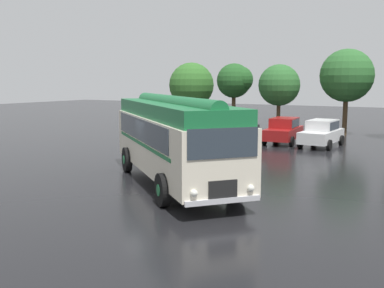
{
  "coord_description": "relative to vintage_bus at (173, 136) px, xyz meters",
  "views": [
    {
      "loc": [
        9.75,
        -14.71,
        4.04
      ],
      "look_at": [
        0.42,
        1.65,
        1.4
      ],
      "focal_mm": 42.0,
      "sensor_mm": 36.0,
      "label": 1
    }
  ],
  "objects": [
    {
      "name": "ground_plane",
      "position": [
        -0.43,
        -0.14,
        -1.89
      ],
      "size": [
        120.0,
        120.0,
        0.0
      ],
      "primitive_type": "plane",
      "color": "black"
    },
    {
      "name": "vintage_bus",
      "position": [
        0.0,
        0.0,
        0.0
      ],
      "size": [
        9.2,
        8.48,
        3.49
      ],
      "color": "silver",
      "rests_on": "ground"
    },
    {
      "name": "car_near_left",
      "position": [
        -2.8,
        12.8,
        -1.05
      ],
      "size": [
        2.28,
        4.35,
        1.66
      ],
      "color": "black",
      "rests_on": "ground"
    },
    {
      "name": "car_mid_left",
      "position": [
        0.05,
        13.55,
        -1.05
      ],
      "size": [
        2.17,
        4.3,
        1.66
      ],
      "color": "maroon",
      "rests_on": "ground"
    },
    {
      "name": "car_mid_right",
      "position": [
        2.61,
        13.21,
        -1.05
      ],
      "size": [
        2.15,
        4.3,
        1.66
      ],
      "color": "silver",
      "rests_on": "ground"
    },
    {
      "name": "tree_far_left",
      "position": [
        -10.66,
        20.02,
        1.75
      ],
      "size": [
        3.97,
        3.97,
        5.69
      ],
      "color": "#4C3823",
      "rests_on": "ground"
    },
    {
      "name": "tree_left_of_centre",
      "position": [
        -6.06,
        19.41,
        2.2
      ],
      "size": [
        3.02,
        2.84,
        5.51
      ],
      "color": "#4C3823",
      "rests_on": "ground"
    },
    {
      "name": "tree_centre",
      "position": [
        -1.97,
        18.36,
        1.9
      ],
      "size": [
        3.15,
        3.15,
        5.32
      ],
      "color": "#4C3823",
      "rests_on": "ground"
    },
    {
      "name": "tree_right_of_centre",
      "position": [
        2.72,
        20.02,
        2.61
      ],
      "size": [
        3.93,
        3.93,
        6.43
      ],
      "color": "#4C3823",
      "rests_on": "ground"
    }
  ]
}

